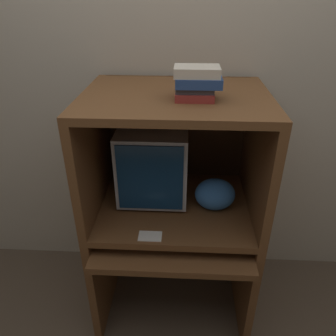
# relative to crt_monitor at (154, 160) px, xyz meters

# --- Properties ---
(wall_back) EXTENTS (6.00, 0.06, 2.60)m
(wall_back) POSITION_rel_crt_monitor_xyz_m (0.12, 0.30, 0.34)
(wall_back) COLOR beige
(wall_back) RESTS_ON ground_plane
(desk_base) EXTENTS (0.87, 0.75, 0.65)m
(desk_base) POSITION_rel_crt_monitor_xyz_m (0.12, -0.15, -0.55)
(desk_base) COLOR brown
(desk_base) RESTS_ON ground_plane
(desk_monitor_shelf) EXTENTS (0.87, 0.67, 0.09)m
(desk_monitor_shelf) POSITION_rel_crt_monitor_xyz_m (0.12, -0.10, -0.24)
(desk_monitor_shelf) COLOR brown
(desk_monitor_shelf) RESTS_ON desk_base
(hutch_upper) EXTENTS (0.87, 0.67, 0.61)m
(hutch_upper) POSITION_rel_crt_monitor_xyz_m (0.12, -0.06, 0.19)
(hutch_upper) COLOR brown
(hutch_upper) RESTS_ON desk_monitor_shelf
(crt_monitor) EXTENTS (0.36, 0.41, 0.41)m
(crt_monitor) POSITION_rel_crt_monitor_xyz_m (0.00, 0.00, 0.00)
(crt_monitor) COLOR #B2B2B7
(crt_monitor) RESTS_ON desk_monitor_shelf
(keyboard) EXTENTS (0.42, 0.16, 0.03)m
(keyboard) POSITION_rel_crt_monitor_xyz_m (0.00, -0.28, -0.29)
(keyboard) COLOR beige
(keyboard) RESTS_ON desk_base
(mouse) EXTENTS (0.07, 0.05, 0.03)m
(mouse) POSITION_rel_crt_monitor_xyz_m (0.28, -0.28, -0.29)
(mouse) COLOR black
(mouse) RESTS_ON desk_base
(snack_bag) EXTENTS (0.21, 0.16, 0.17)m
(snack_bag) POSITION_rel_crt_monitor_xyz_m (0.33, -0.13, -0.13)
(snack_bag) COLOR #336BB7
(snack_bag) RESTS_ON desk_monitor_shelf
(book_stack) EXTENTS (0.20, 0.14, 0.14)m
(book_stack) POSITION_rel_crt_monitor_xyz_m (0.21, -0.17, 0.47)
(book_stack) COLOR maroon
(book_stack) RESTS_ON hutch_upper
(paper_card) EXTENTS (0.11, 0.07, 0.00)m
(paper_card) POSITION_rel_crt_monitor_xyz_m (0.01, -0.38, -0.21)
(paper_card) COLOR white
(paper_card) RESTS_ON desk_monitor_shelf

